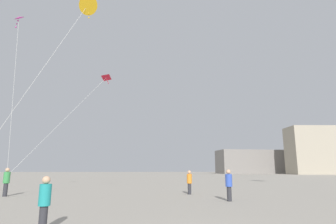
% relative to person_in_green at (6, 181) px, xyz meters
% --- Properties ---
extents(person_in_green, '(0.40, 0.40, 1.84)m').
position_rel_person_in_green_xyz_m(person_in_green, '(0.00, 0.00, 0.00)').
color(person_in_green, '#2D2D33').
rests_on(person_in_green, ground_plane).
extents(person_in_teal, '(0.34, 0.34, 1.57)m').
position_rel_person_in_green_xyz_m(person_in_teal, '(6.37, -10.78, -0.15)').
color(person_in_teal, '#2D2D33').
rests_on(person_in_teal, ground_plane).
extents(person_in_orange, '(0.36, 0.36, 1.66)m').
position_rel_person_in_green_xyz_m(person_in_orange, '(12.28, 0.69, -0.10)').
color(person_in_orange, '#2D2D33').
rests_on(person_in_orange, ground_plane).
extents(person_in_blue, '(0.38, 0.38, 1.74)m').
position_rel_person_in_green_xyz_m(person_in_blue, '(13.93, -3.61, -0.06)').
color(person_in_blue, '#2D2D33').
rests_on(person_in_blue, ground_plane).
extents(kite_amber_diamond, '(5.89, 2.10, 11.25)m').
position_rel_person_in_green_xyz_m(kite_amber_diamond, '(5.36, -3.31, 10.90)').
color(kite_amber_diamond, yellow).
extents(kite_magenta_diamond, '(0.95, 0.93, 11.76)m').
position_rel_person_in_green_xyz_m(kite_magenta_diamond, '(-0.42, 0.02, 11.47)').
color(kite_magenta_diamond, '#D12899').
extents(kite_crimson_delta, '(5.74, 6.35, 9.13)m').
position_rel_person_in_green_xyz_m(kite_crimson_delta, '(5.06, 5.57, 8.84)').
color(kite_crimson_delta, red).
extents(building_left_hall, '(24.20, 12.13, 8.32)m').
position_rel_person_in_green_xyz_m(building_left_hall, '(45.97, 81.28, 3.15)').
color(building_left_hall, gray).
rests_on(building_left_hall, ground_plane).
extents(building_centre_hall, '(21.23, 9.47, 14.87)m').
position_rel_person_in_green_xyz_m(building_centre_hall, '(63.97, 66.09, 6.42)').
color(building_centre_hall, '#A39984').
rests_on(building_centre_hall, ground_plane).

